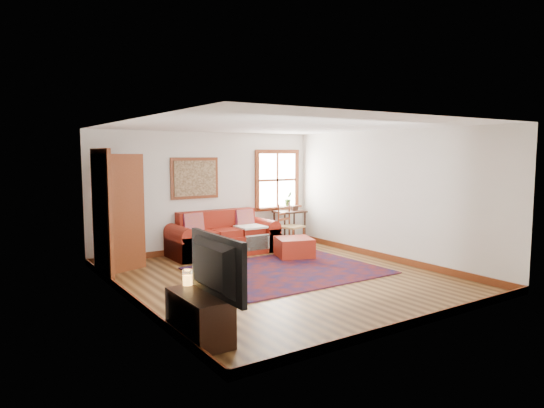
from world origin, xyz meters
TOP-DOWN VIEW (x-y plane):
  - ground at (0.00, 0.00)m, footprint 5.50×5.50m
  - room_envelope at (0.00, 0.02)m, footprint 5.04×5.54m
  - window at (1.78, 2.70)m, footprint 1.18×0.20m
  - doorway at (-2.21, 1.78)m, footprint 0.89×1.08m
  - framed_artwork at (-0.30, 2.71)m, footprint 1.05×0.07m
  - persian_rug at (0.37, 0.35)m, footprint 3.08×2.47m
  - red_leather_sofa at (0.12, 2.32)m, footprint 2.24×0.92m
  - red_ottoman at (1.14, 1.22)m, footprint 0.87×0.87m
  - side_table at (1.80, 2.30)m, footprint 0.65×0.49m
  - ladder_back_chair at (1.52, 1.94)m, footprint 0.58×0.57m
  - media_cabinet at (-2.27, -1.68)m, footprint 0.42×0.94m
  - television at (-2.25, -1.85)m, footprint 0.15×1.17m
  - candle_hurricane at (-2.22, -1.26)m, footprint 0.12×0.12m

SIDE VIEW (x-z plane):
  - ground at x=0.00m, z-range 0.00..0.00m
  - persian_rug at x=0.37m, z-range 0.00..0.02m
  - red_ottoman at x=1.14m, z-range 0.00..0.39m
  - media_cabinet at x=-2.27m, z-range 0.00..0.52m
  - red_leather_sofa at x=0.12m, z-range -0.15..0.73m
  - ladder_back_chair at x=1.52m, z-range 0.04..1.03m
  - candle_hurricane at x=-2.22m, z-range 0.51..0.69m
  - side_table at x=1.80m, z-range 0.26..1.05m
  - television at x=-2.25m, z-range 0.52..1.19m
  - doorway at x=-2.21m, z-range 0.00..2.14m
  - window at x=1.78m, z-range 0.62..2.00m
  - framed_artwork at x=-0.30m, z-range 1.13..1.98m
  - room_envelope at x=0.00m, z-range 0.39..2.91m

